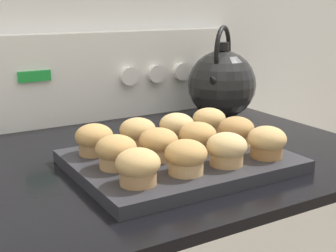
% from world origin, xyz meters
% --- Properties ---
extents(wall_back, '(8.00, 0.05, 2.40)m').
position_xyz_m(wall_back, '(0.00, 0.71, 1.20)').
color(wall_back, silver).
rests_on(wall_back, ground_plane).
extents(control_panel, '(0.78, 0.07, 0.22)m').
position_xyz_m(control_panel, '(0.00, 0.65, 1.03)').
color(control_panel, white).
rests_on(control_panel, stove_range).
extents(muffin_pan, '(0.37, 0.29, 0.02)m').
position_xyz_m(muffin_pan, '(-0.03, 0.24, 0.93)').
color(muffin_pan, '#28282D').
rests_on(muffin_pan, stove_range).
extents(muffin_r0_c0, '(0.07, 0.07, 0.06)m').
position_xyz_m(muffin_r0_c0, '(-0.15, 0.16, 0.97)').
color(muffin_r0_c0, '#A37A4C').
rests_on(muffin_r0_c0, muffin_pan).
extents(muffin_r0_c1, '(0.07, 0.07, 0.06)m').
position_xyz_m(muffin_r0_c1, '(-0.07, 0.16, 0.97)').
color(muffin_r0_c1, tan).
rests_on(muffin_r0_c1, muffin_pan).
extents(muffin_r0_c2, '(0.07, 0.07, 0.06)m').
position_xyz_m(muffin_r0_c2, '(0.02, 0.16, 0.97)').
color(muffin_r0_c2, tan).
rests_on(muffin_r0_c2, muffin_pan).
extents(muffin_r0_c3, '(0.07, 0.07, 0.06)m').
position_xyz_m(muffin_r0_c3, '(0.10, 0.16, 0.97)').
color(muffin_r0_c3, olive).
rests_on(muffin_r0_c3, muffin_pan).
extents(muffin_r1_c0, '(0.07, 0.07, 0.06)m').
position_xyz_m(muffin_r1_c0, '(-0.15, 0.24, 0.97)').
color(muffin_r1_c0, tan).
rests_on(muffin_r1_c0, muffin_pan).
extents(muffin_r1_c1, '(0.07, 0.07, 0.06)m').
position_xyz_m(muffin_r1_c1, '(-0.07, 0.24, 0.97)').
color(muffin_r1_c1, tan).
rests_on(muffin_r1_c1, muffin_pan).
extents(muffin_r1_c2, '(0.07, 0.07, 0.06)m').
position_xyz_m(muffin_r1_c2, '(0.01, 0.24, 0.97)').
color(muffin_r1_c2, olive).
rests_on(muffin_r1_c2, muffin_pan).
extents(muffin_r1_c3, '(0.07, 0.07, 0.06)m').
position_xyz_m(muffin_r1_c3, '(0.10, 0.24, 0.97)').
color(muffin_r1_c3, tan).
rests_on(muffin_r1_c3, muffin_pan).
extents(muffin_r2_c0, '(0.07, 0.07, 0.06)m').
position_xyz_m(muffin_r2_c0, '(-0.15, 0.33, 0.97)').
color(muffin_r2_c0, '#A37A4C').
rests_on(muffin_r2_c0, muffin_pan).
extents(muffin_r2_c1, '(0.07, 0.07, 0.06)m').
position_xyz_m(muffin_r2_c1, '(-0.07, 0.33, 0.97)').
color(muffin_r2_c1, tan).
rests_on(muffin_r2_c1, muffin_pan).
extents(muffin_r2_c2, '(0.07, 0.07, 0.06)m').
position_xyz_m(muffin_r2_c2, '(0.02, 0.32, 0.97)').
color(muffin_r2_c2, '#A37A4C').
rests_on(muffin_r2_c2, muffin_pan).
extents(muffin_r2_c3, '(0.07, 0.07, 0.06)m').
position_xyz_m(muffin_r2_c3, '(0.10, 0.33, 0.97)').
color(muffin_r2_c3, tan).
rests_on(muffin_r2_c3, muffin_pan).
extents(tea_kettle, '(0.19, 0.17, 0.23)m').
position_xyz_m(tea_kettle, '(0.26, 0.50, 1.01)').
color(tea_kettle, black).
rests_on(tea_kettle, stove_range).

